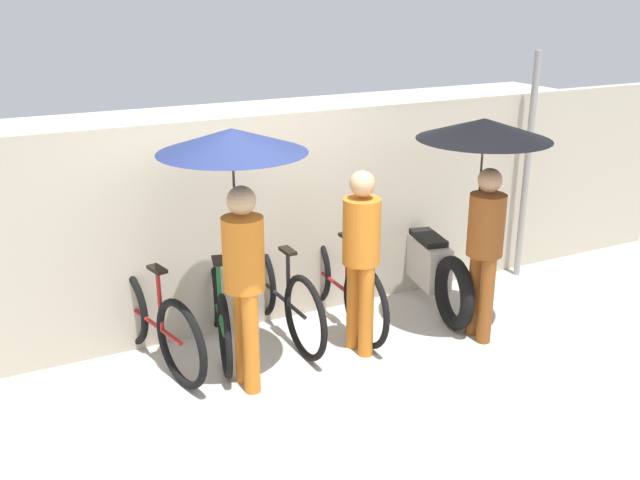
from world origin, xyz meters
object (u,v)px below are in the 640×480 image
parked_bicycle_2 (280,295)px  pedestrian_trailing (484,161)px  pedestrian_center (361,249)px  motorcycle (427,265)px  parked_bicycle_1 (219,309)px  pedestrian_leading (236,182)px  parked_bicycle_0 (152,321)px  parked_bicycle_3 (337,283)px

parked_bicycle_2 → pedestrian_trailing: size_ratio=0.88×
pedestrian_center → motorcycle: bearing=22.5°
pedestrian_center → motorcycle: size_ratio=0.84×
parked_bicycle_1 → motorcycle: (2.21, 0.01, 0.02)m
parked_bicycle_1 → pedestrian_leading: bearing=-168.5°
parked_bicycle_1 → pedestrian_leading: (-0.02, -0.63, 1.31)m
parked_bicycle_0 → pedestrian_leading: pedestrian_leading is taller
motorcycle → parked_bicycle_3: bearing=102.7°
pedestrian_leading → pedestrian_trailing: size_ratio=1.04×
pedestrian_leading → parked_bicycle_3: bearing=26.7°
parked_bicycle_2 → parked_bicycle_3: 0.59m
parked_bicycle_1 → pedestrian_trailing: (2.18, -0.79, 1.26)m
parked_bicycle_3 → pedestrian_leading: 1.86m
parked_bicycle_2 → pedestrian_trailing: (1.59, -0.78, 1.24)m
parked_bicycle_3 → motorcycle: bearing=-88.3°
parked_bicycle_1 → motorcycle: bearing=-76.3°
pedestrian_leading → pedestrian_trailing: bearing=-4.9°
parked_bicycle_2 → motorcycle: size_ratio=0.90×
parked_bicycle_3 → motorcycle: (1.04, 0.02, -0.01)m
parked_bicycle_3 → pedestrian_leading: bearing=118.3°
parked_bicycle_0 → parked_bicycle_2: size_ratio=0.96×
parked_bicycle_0 → pedestrian_trailing: bearing=-118.5°
motorcycle → parked_bicycle_1: bearing=102.0°
parked_bicycle_2 → pedestrian_leading: (-0.61, -0.63, 1.29)m
pedestrian_leading → pedestrian_trailing: pedestrian_leading is taller
parked_bicycle_2 → pedestrian_center: (0.49, -0.61, 0.56)m
parked_bicycle_1 → parked_bicycle_2: parked_bicycle_1 is taller
parked_bicycle_0 → motorcycle: size_ratio=0.87×
parked_bicycle_2 → motorcycle: bearing=-90.5°
parked_bicycle_2 → pedestrian_center: size_ratio=1.07×
pedestrian_trailing → motorcycle: size_ratio=1.02×
parked_bicycle_3 → pedestrian_trailing: size_ratio=0.93×
parked_bicycle_1 → parked_bicycle_2: (0.59, -0.01, 0.02)m
motorcycle → parked_bicycle_0: bearing=102.2°
pedestrian_center → parked_bicycle_2: bearing=122.3°
parked_bicycle_3 → pedestrian_center: 0.83m
pedestrian_leading → motorcycle: size_ratio=1.06×
parked_bicycle_1 → motorcycle: 2.21m
pedestrian_trailing → parked_bicycle_2: bearing=159.0°
parked_bicycle_0 → parked_bicycle_2: bearing=-102.6°
parked_bicycle_1 → pedestrian_trailing: 2.64m
pedestrian_trailing → motorcycle: pedestrian_trailing is taller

